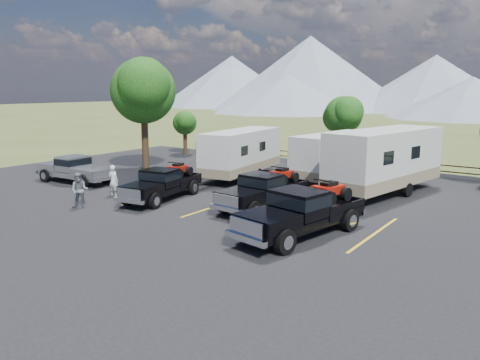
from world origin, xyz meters
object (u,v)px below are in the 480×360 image
Objects in this scene: rig_right at (303,211)px; person_a at (113,181)px; rig_left at (163,183)px; trailer_center at (334,156)px; tree_big_nw at (143,91)px; trailer_left at (242,153)px; rig_center at (264,189)px; trailer_right at (385,161)px; pickup_silver at (75,169)px; person_b at (80,190)px.

rig_right reaches higher than person_a.
trailer_center is at bearing 53.13° from rig_left.
trailer_left is (7.21, 1.66, -3.94)m from tree_big_nw.
trailer_right is (3.73, 6.34, 0.95)m from rig_center.
trailer_center is 0.83× the size of trailer_right.
pickup_silver is 6.63m from person_b.
trailer_right is at bearing -151.92° from person_a.
trailer_left is 8.75m from person_a.
trailer_left is at bearing -116.49° from person_a.
rig_right is at bearing -22.90° from tree_big_nw.
rig_right is 11.67m from person_a.
tree_big_nw is 11.71m from person_b.
tree_big_nw reaches higher than person_b.
trailer_center reaches higher than person_a.
trailer_left is 11.16m from person_b.
pickup_silver is at bearing -92.12° from tree_big_nw.
trailer_center is 4.37m from trailer_right.
tree_big_nw reaches higher than trailer_left.
person_a is at bearing -119.28° from trailer_center.
person_b is (-1.88, -10.97, -0.75)m from trailer_left.
rig_left is 2.91m from person_a.
rig_center is 0.56× the size of trailer_right.
tree_big_nw is 4.50× the size of person_b.
rig_right is 0.76× the size of trailer_center.
rig_center is 7.93m from trailer_left.
tree_big_nw is 0.76× the size of trailer_right.
rig_right is at bearing -17.11° from rig_left.
trailer_right is (16.38, 2.26, -3.69)m from tree_big_nw.
rig_right reaches higher than rig_center.
tree_big_nw is at bearing -161.84° from trailer_right.
rig_left reaches higher than pickup_silver.
rig_center is 4.57m from rig_right.
trailer_right is at bearing 63.36° from rig_center.
trailer_center reaches higher than rig_center.
rig_center is at bearing -53.93° from trailer_left.
rig_left is 3.36× the size of person_a.
rig_left is at bearing -128.48° from trailer_right.
tree_big_nw is at bearing -154.56° from trailer_center.
person_b is (-7.32, -5.24, -0.04)m from rig_center.
rig_left is 0.63× the size of trailer_left.
trailer_center is 15.37m from person_b.
person_b is at bearing -128.16° from rig_left.
trailer_right is at bearing 100.18° from rig_right.
rig_center reaches higher than person_a.
rig_center is at bearing -110.19° from trailer_right.
rig_right is 16.52m from pickup_silver.
rig_left is 3.26× the size of person_b.
person_a is (-11.78, -8.91, -1.02)m from trailer_right.
trailer_center is 4.94× the size of person_b.
rig_center is 12.96m from pickup_silver.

